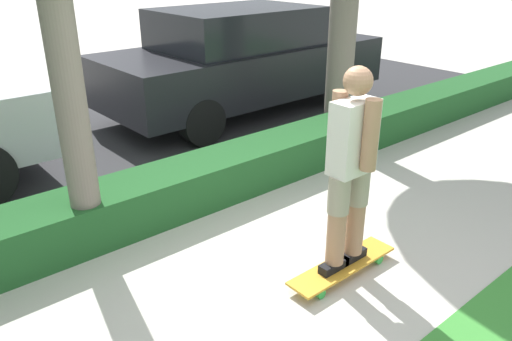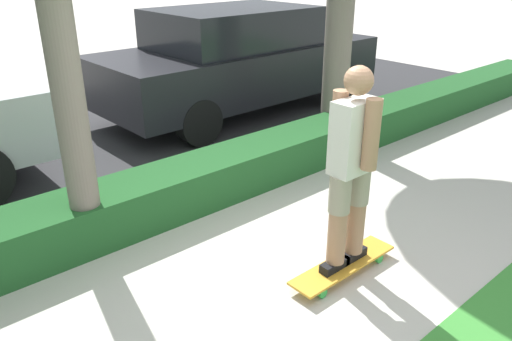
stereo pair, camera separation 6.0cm
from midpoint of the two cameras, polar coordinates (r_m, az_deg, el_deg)
ground_plane at (r=3.95m, az=4.44°, el=-12.74°), size 60.00×60.00×0.00m
street_asphalt at (r=7.20m, az=-19.63°, el=3.37°), size 15.55×5.00×0.01m
hedge_row at (r=4.93m, az=-8.59°, el=-2.09°), size 15.55×0.60×0.43m
skateboard at (r=4.05m, az=10.30°, el=-10.68°), size 1.01×0.24×0.10m
skater_person at (r=3.64m, az=11.25°, el=0.37°), size 0.48×0.40×1.56m
parked_car_middle at (r=7.87m, az=-1.28°, el=12.56°), size 4.55×1.90×1.59m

